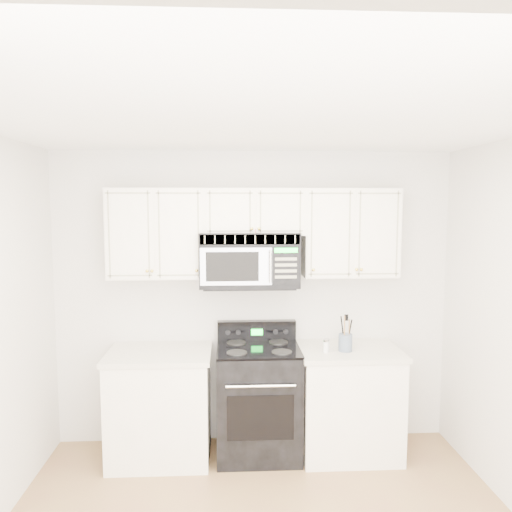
{
  "coord_description": "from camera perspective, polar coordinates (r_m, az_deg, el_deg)",
  "views": [
    {
      "loc": [
        -0.21,
        -2.64,
        2.14
      ],
      "look_at": [
        0.0,
        1.3,
        1.73
      ],
      "focal_mm": 35.0,
      "sensor_mm": 36.0,
      "label": 1
    }
  ],
  "objects": [
    {
      "name": "room",
      "position": [
        2.78,
        1.45,
        -11.61
      ],
      "size": [
        3.51,
        3.51,
        2.61
      ],
      "color": "olive",
      "rests_on": "ground"
    },
    {
      "name": "base_cabinet_left",
      "position": [
        4.47,
        -10.86,
        -16.72
      ],
      "size": [
        0.86,
        0.65,
        0.92
      ],
      "color": "white",
      "rests_on": "ground"
    },
    {
      "name": "base_cabinet_right",
      "position": [
        4.54,
        10.46,
        -16.32
      ],
      "size": [
        0.86,
        0.65,
        0.92
      ],
      "color": "white",
      "rests_on": "ground"
    },
    {
      "name": "range",
      "position": [
        4.43,
        0.26,
        -16.0
      ],
      "size": [
        0.7,
        0.64,
        1.1
      ],
      "color": "black",
      "rests_on": "ground"
    },
    {
      "name": "upper_cabinets",
      "position": [
        4.24,
        -0.2,
        3.16
      ],
      "size": [
        2.44,
        0.37,
        0.75
      ],
      "color": "white",
      "rests_on": "ground"
    },
    {
      "name": "microwave",
      "position": [
        4.21,
        -0.79,
        -0.34
      ],
      "size": [
        0.82,
        0.46,
        0.46
      ],
      "color": "black",
      "rests_on": "ground"
    },
    {
      "name": "utensil_crock",
      "position": [
        4.28,
        10.18,
        -9.63
      ],
      "size": [
        0.11,
        0.11,
        0.31
      ],
      "color": "slate",
      "rests_on": "base_cabinet_right"
    },
    {
      "name": "shaker_salt",
      "position": [
        4.21,
        7.98,
        -10.14
      ],
      "size": [
        0.05,
        0.05,
        0.11
      ],
      "color": "silver",
      "rests_on": "base_cabinet_right"
    },
    {
      "name": "shaker_pepper",
      "position": [
        4.26,
        8.09,
        -10.0
      ],
      "size": [
        0.04,
        0.04,
        0.11
      ],
      "color": "silver",
      "rests_on": "base_cabinet_right"
    }
  ]
}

